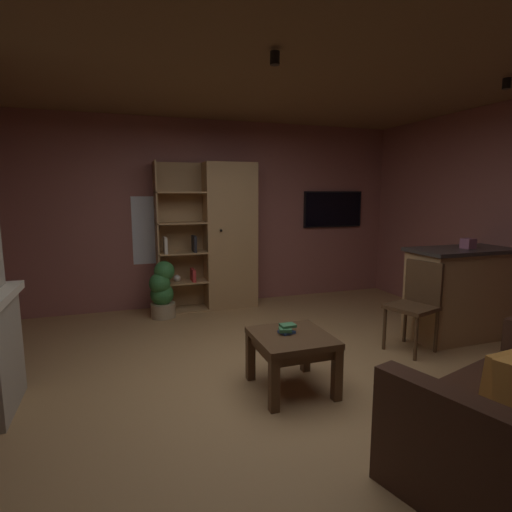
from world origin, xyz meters
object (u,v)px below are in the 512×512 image
(coffee_table, at_px, (292,346))
(table_book_1, at_px, (285,330))
(table_book_0, at_px, (287,332))
(potted_floor_plant, at_px, (162,290))
(table_book_2, at_px, (288,325))
(wall_mounted_tv, at_px, (333,209))
(bookshelf_cabinet, at_px, (224,237))
(kitchen_bar_counter, at_px, (468,292))
(tissue_box, at_px, (468,243))
(dining_chair, at_px, (417,300))

(coffee_table, bearing_deg, table_book_1, 138.87)
(table_book_0, bearing_deg, coffee_table, -63.76)
(coffee_table, relative_size, potted_floor_plant, 0.86)
(table_book_2, xyz_separation_m, potted_floor_plant, (-0.79, 2.29, -0.16))
(table_book_0, xyz_separation_m, potted_floor_plant, (-0.77, 2.30, -0.12))
(coffee_table, distance_m, potted_floor_plant, 2.48)
(table_book_0, height_order, wall_mounted_tv, wall_mounted_tv)
(wall_mounted_tv, bearing_deg, bookshelf_cabinet, -173.49)
(kitchen_bar_counter, relative_size, coffee_table, 2.19)
(kitchen_bar_counter, bearing_deg, table_book_1, -168.61)
(table_book_0, distance_m, wall_mounted_tv, 3.50)
(table_book_2, bearing_deg, table_book_1, -142.63)
(coffee_table, relative_size, table_book_2, 5.27)
(bookshelf_cabinet, height_order, table_book_2, bookshelf_cabinet)
(wall_mounted_tv, bearing_deg, potted_floor_plant, -170.43)
(table_book_0, relative_size, wall_mounted_tv, 0.11)
(coffee_table, bearing_deg, table_book_0, 116.24)
(tissue_box, xyz_separation_m, potted_floor_plant, (-3.11, 1.85, -0.70))
(tissue_box, relative_size, coffee_table, 0.19)
(bookshelf_cabinet, bearing_deg, table_book_2, -92.49)
(bookshelf_cabinet, relative_size, tissue_box, 16.89)
(dining_chair, xyz_separation_m, wall_mounted_tv, (0.37, 2.42, 0.83))
(coffee_table, distance_m, dining_chair, 1.62)
(bookshelf_cabinet, bearing_deg, table_book_1, -93.20)
(bookshelf_cabinet, xyz_separation_m, potted_floor_plant, (-0.90, -0.25, -0.64))
(table_book_0, distance_m, table_book_1, 0.03)
(kitchen_bar_counter, xyz_separation_m, table_book_1, (-2.44, -0.49, -0.01))
(table_book_0, bearing_deg, kitchen_bar_counter, 11.15)
(dining_chair, bearing_deg, bookshelf_cabinet, 123.55)
(bookshelf_cabinet, distance_m, dining_chair, 2.70)
(kitchen_bar_counter, height_order, wall_mounted_tv, wall_mounted_tv)
(potted_floor_plant, distance_m, wall_mounted_tv, 2.95)
(kitchen_bar_counter, xyz_separation_m, table_book_0, (-2.42, -0.48, -0.03))
(kitchen_bar_counter, relative_size, table_book_0, 12.62)
(potted_floor_plant, xyz_separation_m, wall_mounted_tv, (2.74, 0.46, 1.00))
(table_book_2, bearing_deg, wall_mounted_tv, 54.65)
(bookshelf_cabinet, bearing_deg, table_book_0, -92.83)
(bookshelf_cabinet, xyz_separation_m, coffee_table, (-0.10, -2.60, -0.63))
(potted_floor_plant, bearing_deg, kitchen_bar_counter, -29.76)
(potted_floor_plant, bearing_deg, table_book_2, -71.03)
(bookshelf_cabinet, distance_m, table_book_1, 2.62)
(dining_chair, height_order, potted_floor_plant, dining_chair)
(tissue_box, relative_size, table_book_1, 1.19)
(tissue_box, bearing_deg, wall_mounted_tv, 99.04)
(kitchen_bar_counter, bearing_deg, tissue_box, -161.28)
(dining_chair, bearing_deg, table_book_1, -167.68)
(table_book_1, xyz_separation_m, table_book_2, (0.03, 0.03, 0.02))
(table_book_1, bearing_deg, wall_mounted_tv, 54.44)
(dining_chair, xyz_separation_m, potted_floor_plant, (-2.36, 1.96, -0.16))
(bookshelf_cabinet, relative_size, potted_floor_plant, 2.73)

